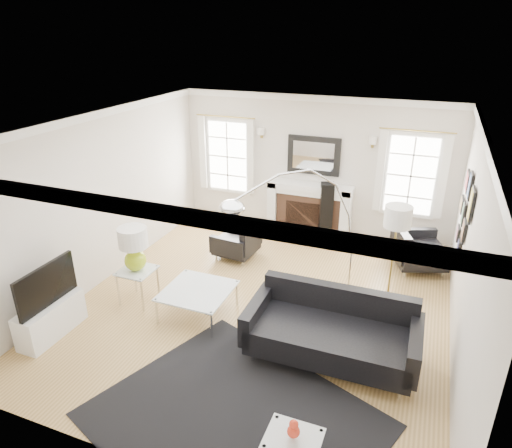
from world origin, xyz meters
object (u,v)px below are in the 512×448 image
at_px(coffee_table, 198,292).
at_px(gourd_lamp, 134,246).
at_px(fireplace, 309,211).
at_px(sofa, 332,331).
at_px(arc_floor_lamp, 296,240).
at_px(armchair_right, 416,251).
at_px(armchair_left, 239,243).

relative_size(coffee_table, gourd_lamp, 1.37).
distance_m(fireplace, gourd_lamp, 3.82).
distance_m(sofa, coffee_table, 2.06).
bearing_deg(coffee_table, sofa, -5.43).
bearing_deg(arc_floor_lamp, sofa, -41.90).
bearing_deg(armchair_right, fireplace, 162.85).
height_order(armchair_left, arc_floor_lamp, arc_floor_lamp).
distance_m(fireplace, coffee_table, 3.42).
relative_size(coffee_table, arc_floor_lamp, 0.41).
distance_m(sofa, armchair_right, 2.99).
bearing_deg(arc_floor_lamp, fireplace, 101.15).
bearing_deg(gourd_lamp, armchair_right, 34.31).
bearing_deg(sofa, arc_floor_lamp, 138.10).
relative_size(fireplace, armchair_right, 1.47).
height_order(fireplace, armchair_right, fireplace).
relative_size(fireplace, armchair_left, 1.99).
xyz_separation_m(fireplace, armchair_left, (-0.94, -1.40, -0.24)).
xyz_separation_m(fireplace, sofa, (1.28, -3.52, -0.16)).
height_order(coffee_table, arc_floor_lamp, arc_floor_lamp).
relative_size(fireplace, sofa, 0.78).
xyz_separation_m(fireplace, armchair_right, (2.14, -0.66, -0.19)).
xyz_separation_m(armchair_left, coffee_table, (0.17, -1.92, 0.09)).
height_order(fireplace, gourd_lamp, gourd_lamp).
bearing_deg(coffee_table, armchair_right, 42.45).
bearing_deg(armchair_left, coffee_table, -85.00).
distance_m(armchair_right, arc_floor_lamp, 2.87).
distance_m(fireplace, sofa, 3.75).
bearing_deg(sofa, armchair_right, 73.26).
bearing_deg(armchair_right, armchair_left, -166.42).
xyz_separation_m(armchair_right, arc_floor_lamp, (-1.57, -2.22, 0.93)).
relative_size(armchair_left, arc_floor_lamp, 0.36).
bearing_deg(gourd_lamp, armchair_left, 66.16).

